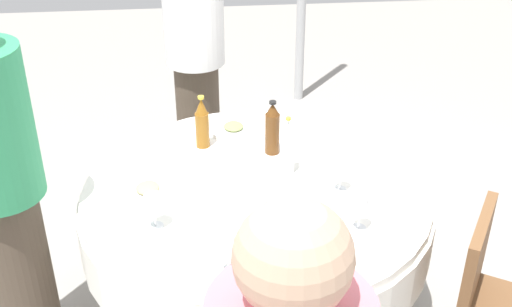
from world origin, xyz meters
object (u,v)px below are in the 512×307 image
at_px(plate_mid, 234,193).
at_px(dining_table, 256,215).
at_px(wine_glass_right, 360,207).
at_px(bottle_amber_south, 202,123).
at_px(bottle_brown_far, 272,129).
at_px(bottle_clear_front, 287,148).
at_px(wine_glass_west, 341,171).
at_px(person_south, 196,66).
at_px(person_far, 2,192).
at_px(wine_glass_outer, 228,251).
at_px(plate_near, 234,129).
at_px(plate_left, 148,191).
at_px(wine_glass_north, 154,204).
at_px(chair_north, 496,301).

bearing_deg(plate_mid, dining_table, -61.09).
bearing_deg(wine_glass_right, dining_table, 47.33).
height_order(bottle_amber_south, bottle_brown_far, bottle_brown_far).
height_order(bottle_clear_front, wine_glass_right, bottle_clear_front).
relative_size(dining_table, wine_glass_west, 11.29).
bearing_deg(person_south, bottle_amber_south, -99.78).
xyz_separation_m(dining_table, plate_mid, (-0.05, 0.10, 0.15)).
bearing_deg(wine_glass_west, person_far, 92.64).
height_order(wine_glass_outer, plate_near, wine_glass_outer).
xyz_separation_m(wine_glass_right, plate_near, (0.86, 0.42, -0.09)).
distance_m(plate_left, person_far, 0.57).
height_order(wine_glass_right, wine_glass_west, wine_glass_right).
relative_size(bottle_amber_south, person_far, 0.16).
bearing_deg(person_far, plate_left, -84.70).
xyz_separation_m(bottle_brown_far, wine_glass_north, (-0.53, 0.52, -0.02)).
relative_size(plate_left, chair_north, 0.28).
bearing_deg(wine_glass_west, bottle_clear_front, 51.06).
distance_m(person_south, chair_north, 2.08).
xyz_separation_m(bottle_brown_far, plate_near, (0.23, 0.16, -0.11)).
distance_m(plate_mid, plate_near, 0.58).
xyz_separation_m(wine_glass_north, plate_near, (0.76, -0.36, -0.09)).
bearing_deg(bottle_amber_south, chair_north, -130.87).
bearing_deg(bottle_clear_front, wine_glass_north, 121.48).
distance_m(wine_glass_right, plate_near, 0.96).
height_order(bottle_clear_front, wine_glass_west, bottle_clear_front).
relative_size(dining_table, wine_glass_outer, 11.42).
relative_size(dining_table, bottle_brown_far, 5.74).
xyz_separation_m(bottle_amber_south, wine_glass_north, (-0.62, 0.20, -0.02)).
relative_size(wine_glass_right, plate_near, 0.61).
bearing_deg(bottle_amber_south, wine_glass_north, 161.98).
relative_size(wine_glass_right, plate_left, 0.60).
xyz_separation_m(bottle_amber_south, person_south, (0.82, 0.01, -0.04)).
distance_m(bottle_amber_south, wine_glass_west, 0.72).
xyz_separation_m(bottle_amber_south, person_far, (-0.50, 0.79, -0.00)).
bearing_deg(wine_glass_right, plate_near, 26.27).
bearing_deg(dining_table, bottle_amber_south, 29.18).
height_order(bottle_clear_front, person_far, person_far).
relative_size(dining_table, chair_north, 1.74).
xyz_separation_m(wine_glass_outer, chair_north, (-0.02, -1.02, -0.31)).
distance_m(bottle_clear_front, plate_near, 0.48).
height_order(plate_mid, chair_north, chair_north).
xyz_separation_m(bottle_brown_far, person_far, (-0.41, 1.11, -0.00)).
bearing_deg(person_south, wine_glass_north, -108.23).
relative_size(bottle_amber_south, wine_glass_west, 1.93).
distance_m(wine_glass_north, plate_near, 0.85).
xyz_separation_m(wine_glass_west, plate_mid, (0.00, 0.45, -0.09)).
bearing_deg(chair_north, wine_glass_outer, -58.43).
relative_size(wine_glass_west, person_far, 0.08).
relative_size(bottle_clear_front, chair_north, 0.31).
xyz_separation_m(wine_glass_right, person_south, (1.53, 0.59, -0.03)).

